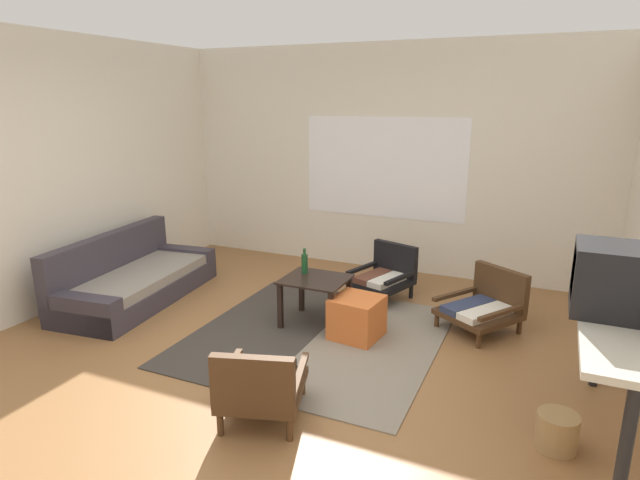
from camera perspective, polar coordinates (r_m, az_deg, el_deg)
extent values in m
plane|color=olive|center=(4.19, -6.50, -14.62)|extent=(7.80, 7.80, 0.00)
cube|color=silver|center=(6.49, 7.10, 8.62)|extent=(5.60, 0.12, 2.70)
cube|color=white|center=(6.44, 6.91, 7.73)|extent=(1.99, 0.01, 1.20)
cube|color=silver|center=(5.73, -28.98, 6.02)|extent=(0.12, 6.60, 2.70)
cube|color=#38332D|center=(5.03, -5.90, -9.23)|extent=(1.05, 2.22, 0.01)
cube|color=gray|center=(4.63, 5.71, -11.44)|extent=(1.05, 2.22, 0.01)
cube|color=#38333D|center=(5.92, -18.91, -5.11)|extent=(0.99, 1.94, 0.21)
cube|color=gray|center=(5.85, -18.80, -3.71)|extent=(0.87, 1.75, 0.10)
cube|color=#38333D|center=(6.04, -21.73, -2.07)|extent=(0.34, 1.87, 0.58)
cube|color=#38333D|center=(6.55, -14.61, -2.23)|extent=(0.81, 0.27, 0.35)
cube|color=#38333D|center=(5.30, -24.38, -7.27)|extent=(0.81, 0.27, 0.35)
cube|color=black|center=(4.89, -0.51, -4.26)|extent=(0.59, 0.52, 0.02)
cube|color=black|center=(5.26, -2.01, -5.50)|extent=(0.04, 0.04, 0.44)
cube|color=black|center=(5.07, 3.16, -6.32)|extent=(0.04, 0.04, 0.44)
cube|color=black|center=(4.89, -4.31, -7.16)|extent=(0.04, 0.04, 0.44)
cube|color=black|center=(4.69, 1.18, -8.13)|extent=(0.04, 0.04, 0.44)
cylinder|color=black|center=(5.37, 7.08, -6.78)|extent=(0.04, 0.04, 0.16)
cylinder|color=black|center=(5.62, 3.34, -5.66)|extent=(0.04, 0.04, 0.16)
cylinder|color=black|center=(5.73, 9.81, -5.47)|extent=(0.04, 0.04, 0.16)
cylinder|color=black|center=(5.97, 6.19, -4.48)|extent=(0.04, 0.04, 0.16)
cube|color=black|center=(5.63, 6.64, -4.59)|extent=(0.68, 0.68, 0.05)
cube|color=silver|center=(5.55, 7.31, -4.32)|extent=(0.32, 0.51, 0.06)
cube|color=brown|center=(5.65, 5.78, -3.91)|extent=(0.32, 0.51, 0.06)
cube|color=black|center=(5.76, 8.13, -2.08)|extent=(0.53, 0.24, 0.36)
cube|color=black|center=(5.46, 8.76, -4.02)|extent=(0.22, 0.53, 0.04)
cube|color=black|center=(5.74, 4.70, -2.97)|extent=(0.22, 0.53, 0.04)
cylinder|color=#472D19|center=(4.01, -8.42, -14.82)|extent=(0.04, 0.04, 0.16)
cylinder|color=#472D19|center=(3.93, -1.92, -15.35)|extent=(0.04, 0.04, 0.16)
cylinder|color=#472D19|center=(3.58, -10.72, -18.93)|extent=(0.04, 0.04, 0.16)
cylinder|color=#472D19|center=(3.49, -3.30, -19.70)|extent=(0.04, 0.04, 0.16)
cube|color=#472D19|center=(3.69, -6.12, -15.73)|extent=(0.68, 0.74, 0.05)
cube|color=silver|center=(3.70, -7.51, -14.71)|extent=(0.33, 0.57, 0.06)
cube|color=black|center=(3.66, -4.63, -14.96)|extent=(0.33, 0.57, 0.06)
cube|color=#472D19|center=(3.36, -7.29, -15.11)|extent=(0.52, 0.22, 0.36)
cube|color=#472D19|center=(3.69, -9.95, -13.83)|extent=(0.22, 0.59, 0.04)
cube|color=#472D19|center=(3.59, -2.28, -14.47)|extent=(0.22, 0.59, 0.04)
cylinder|color=#472D19|center=(4.78, 16.76, -10.36)|extent=(0.04, 0.04, 0.14)
cylinder|color=#472D19|center=(5.08, 12.50, -8.48)|extent=(0.04, 0.04, 0.14)
cylinder|color=#472D19|center=(5.17, 20.73, -8.74)|extent=(0.04, 0.04, 0.14)
cylinder|color=#472D19|center=(5.45, 16.55, -7.12)|extent=(0.04, 0.04, 0.14)
cube|color=#472D19|center=(5.07, 16.73, -7.67)|extent=(0.82, 0.83, 0.05)
cube|color=silver|center=(4.98, 17.50, -7.49)|extent=(0.47, 0.57, 0.06)
cube|color=#2D3856|center=(5.10, 15.77, -6.81)|extent=(0.47, 0.57, 0.06)
cube|color=#472D19|center=(5.20, 18.93, -4.82)|extent=(0.52, 0.38, 0.37)
cube|color=#472D19|center=(4.88, 19.22, -7.37)|extent=(0.38, 0.54, 0.04)
cube|color=#472D19|center=(5.20, 14.59, -5.60)|extent=(0.38, 0.54, 0.04)
cube|color=#D1662D|center=(4.73, 4.01, -8.37)|extent=(0.45, 0.45, 0.38)
cube|color=#B2AD9E|center=(3.47, 29.68, -6.90)|extent=(0.45, 1.73, 0.04)
cylinder|color=black|center=(2.95, 29.81, -20.72)|extent=(0.06, 0.06, 0.87)
cylinder|color=black|center=(4.38, 28.04, -8.72)|extent=(0.06, 0.06, 0.87)
cube|color=black|center=(3.34, 30.23, -3.86)|extent=(0.54, 0.41, 0.39)
cube|color=black|center=(3.31, 25.77, -3.08)|extent=(0.01, 0.32, 0.27)
cylinder|color=#A87047|center=(3.70, 29.57, -3.54)|extent=(0.24, 0.24, 0.21)
cylinder|color=#A87047|center=(3.65, 29.88, -1.25)|extent=(0.11, 0.11, 0.10)
cylinder|color=#194723|center=(5.01, -1.68, -2.59)|extent=(0.06, 0.06, 0.18)
cylinder|color=#194723|center=(4.97, -1.69, -1.25)|extent=(0.03, 0.03, 0.06)
cylinder|color=#9E7A4C|center=(3.69, 24.22, -18.34)|extent=(0.25, 0.25, 0.23)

